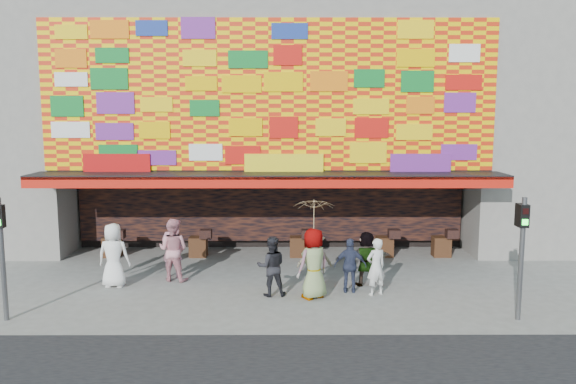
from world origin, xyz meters
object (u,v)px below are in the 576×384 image
at_px(signal_left, 1,245).
at_px(ped_g, 314,264).
at_px(ped_a, 114,255).
at_px(ped_h, 376,267).
at_px(ped_c, 271,266).
at_px(ped_i, 173,250).
at_px(ped_b, 172,249).
at_px(parasol, 314,218).
at_px(signal_right, 522,245).
at_px(ped_f, 366,259).
at_px(ped_d, 315,258).
at_px(ped_e, 350,266).

bearing_deg(signal_left, ped_g, 12.14).
height_order(ped_a, ped_h, ped_a).
bearing_deg(signal_left, ped_a, 55.54).
distance_m(ped_c, ped_i, 3.30).
height_order(signal_left, ped_a, signal_left).
relative_size(ped_a, ped_b, 1.05).
relative_size(ped_h, parasol, 0.81).
distance_m(signal_right, ped_g, 5.23).
distance_m(signal_right, ped_b, 9.83).
relative_size(signal_left, ped_a, 1.62).
xyz_separation_m(ped_f, ped_i, (-5.69, 0.52, 0.14)).
xyz_separation_m(ped_d, ped_g, (-0.10, -1.26, 0.17)).
bearing_deg(ped_i, ped_b, -57.68).
bearing_deg(ped_f, parasol, 29.94).
bearing_deg(ped_d, ped_e, 138.23).
xyz_separation_m(ped_c, ped_i, (-2.96, 1.44, 0.12)).
height_order(signal_left, ped_f, signal_left).
bearing_deg(ped_f, signal_right, 134.30).
height_order(ped_d, ped_g, ped_g).
height_order(ped_g, ped_h, ped_g).
bearing_deg(ped_c, ped_f, -167.04).
bearing_deg(ped_c, ped_g, 163.26).
bearing_deg(ped_c, ped_a, -15.80).
bearing_deg(ped_h, ped_a, -30.97).
distance_m(ped_c, ped_g, 1.17).
relative_size(ped_c, ped_i, 0.88).
xyz_separation_m(ped_d, ped_h, (1.63, -1.00, 0.01)).
distance_m(signal_left, ped_h, 9.48).
relative_size(signal_left, signal_right, 1.00).
bearing_deg(signal_right, ped_i, 160.00).
xyz_separation_m(ped_c, ped_h, (2.87, 0.03, -0.03)).
height_order(ped_g, parasol, parasol).
distance_m(ped_b, ped_i, 0.34).
height_order(ped_b, parasol, parasol).
bearing_deg(ped_e, ped_h, 167.03).
bearing_deg(ped_d, ped_b, -12.69).
distance_m(ped_a, ped_e, 6.76).
bearing_deg(ped_f, signal_left, 11.03).
distance_m(ped_f, ped_i, 5.72).
xyz_separation_m(ped_c, ped_e, (2.19, 0.27, -0.06)).
distance_m(signal_right, ped_h, 3.83).
xyz_separation_m(ped_d, ped_e, (0.95, -0.76, -0.02)).
relative_size(ped_d, ped_i, 0.84).
relative_size(signal_left, ped_h, 1.89).
xyz_separation_m(ped_a, parasol, (5.69, -1.03, 1.28)).
bearing_deg(parasol, ped_d, 85.53).
bearing_deg(ped_g, ped_a, -44.20).
distance_m(signal_left, signal_right, 12.40).
bearing_deg(signal_right, signal_left, 180.00).
bearing_deg(parasol, ped_c, 168.95).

